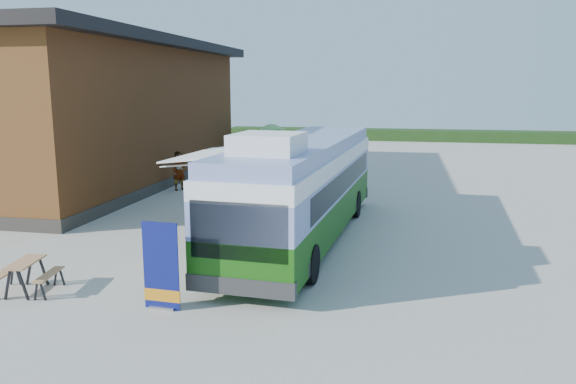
% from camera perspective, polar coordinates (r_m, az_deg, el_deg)
% --- Properties ---
extents(ground, '(100.00, 100.00, 0.00)m').
position_cam_1_polar(ground, '(18.45, -4.89, -5.31)').
color(ground, '#BCB7AD').
rests_on(ground, ground).
extents(barn, '(9.60, 21.20, 7.50)m').
position_cam_1_polar(barn, '(31.21, -18.52, 7.41)').
color(barn, brown).
rests_on(barn, ground).
extents(hedge, '(40.00, 3.00, 1.00)m').
position_cam_1_polar(hedge, '(55.26, 14.68, 5.58)').
color(hedge, '#264419').
rests_on(hedge, ground).
extents(bus, '(3.47, 12.77, 3.88)m').
position_cam_1_polar(bus, '(18.56, 1.58, 0.69)').
color(bus, '#246310').
rests_on(bus, ground).
extents(awning, '(3.08, 4.63, 0.54)m').
position_cam_1_polar(awning, '(18.88, -5.98, 3.78)').
color(awning, white).
rests_on(awning, ground).
extents(banner, '(0.90, 0.22, 2.07)m').
position_cam_1_polar(banner, '(13.29, -12.75, -8.13)').
color(banner, navy).
rests_on(banner, ground).
extents(picnic_table, '(1.60, 1.47, 0.81)m').
position_cam_1_polar(picnic_table, '(15.50, -25.11, -7.12)').
color(picnic_table, '#B17D53').
rests_on(picnic_table, ground).
extents(person_a, '(0.80, 0.84, 1.94)m').
position_cam_1_polar(person_a, '(28.22, -11.00, 2.12)').
color(person_a, '#999999').
rests_on(person_a, ground).
extents(person_b, '(1.11, 1.14, 1.86)m').
position_cam_1_polar(person_b, '(22.04, -7.40, -0.24)').
color(person_b, '#999999').
rests_on(person_b, ground).
extents(slurry_tanker, '(3.37, 6.44, 2.48)m').
position_cam_1_polar(slurry_tanker, '(37.68, -1.36, 5.12)').
color(slurry_tanker, '#308E19').
rests_on(slurry_tanker, ground).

